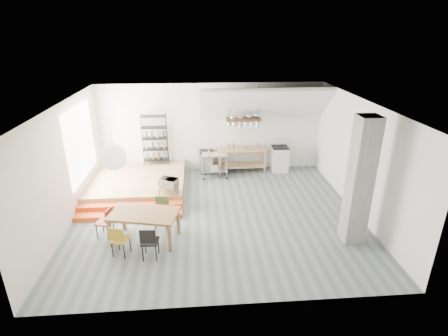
{
  "coord_description": "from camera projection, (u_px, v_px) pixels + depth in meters",
  "views": [
    {
      "loc": [
        -0.5,
        -8.75,
        5.02
      ],
      "look_at": [
        0.26,
        0.8,
        1.12
      ],
      "focal_mm": 28.0,
      "sensor_mm": 36.0,
      "label": 1
    }
  ],
  "objects": [
    {
      "name": "microwave",
      "position": [
        168.0,
        183.0,
        10.33
      ],
      "size": [
        0.62,
        0.54,
        0.29
      ],
      "primitive_type": "imported",
      "rotation": [
        0.0,
        0.0,
        -0.42
      ],
      "color": "beige",
      "rests_on": "microwave_shelf"
    },
    {
      "name": "floor",
      "position": [
        217.0,
        215.0,
        10.01
      ],
      "size": [
        8.0,
        8.0,
        0.0
      ],
      "primitive_type": "plane",
      "color": "#576265",
      "rests_on": "ground"
    },
    {
      "name": "slope_ceiling",
      "position": [
        264.0,
        104.0,
        11.86
      ],
      "size": [
        4.4,
        1.44,
        1.32
      ],
      "primitive_type": "cube",
      "rotation": [
        -0.73,
        0.0,
        0.0
      ],
      "color": "white",
      "rests_on": "wall_back"
    },
    {
      "name": "chair_black",
      "position": [
        149.0,
        240.0,
        7.93
      ],
      "size": [
        0.41,
        0.41,
        0.84
      ],
      "rotation": [
        0.0,
        0.0,
        3.07
      ],
      "color": "black",
      "rests_on": "ground"
    },
    {
      "name": "stove",
      "position": [
        279.0,
        158.0,
        12.92
      ],
      "size": [
        0.6,
        0.6,
        1.18
      ],
      "color": "white",
      "rests_on": "ground"
    },
    {
      "name": "ceiling",
      "position": [
        216.0,
        104.0,
        8.8
      ],
      "size": [
        8.0,
        7.0,
        0.02
      ],
      "primitive_type": "cube",
      "color": "white",
      "rests_on": "wall_back"
    },
    {
      "name": "platform",
      "position": [
        139.0,
        182.0,
        11.6
      ],
      "size": [
        3.0,
        3.0,
        0.4
      ],
      "primitive_type": "cube",
      "color": "#98734C",
      "rests_on": "ground"
    },
    {
      "name": "kitchen_counter",
      "position": [
        242.0,
        156.0,
        12.76
      ],
      "size": [
        1.8,
        0.6,
        0.91
      ],
      "color": "#98734C",
      "rests_on": "ground"
    },
    {
      "name": "concrete_column",
      "position": [
        360.0,
        182.0,
        8.26
      ],
      "size": [
        0.5,
        0.5,
        3.2
      ],
      "primitive_type": "cube",
      "color": "slate",
      "rests_on": "ground"
    },
    {
      "name": "dining_table",
      "position": [
        144.0,
        216.0,
        8.58
      ],
      "size": [
        1.81,
        1.26,
        0.78
      ],
      "rotation": [
        0.0,
        0.0,
        -0.22
      ],
      "color": "brown",
      "rests_on": "ground"
    },
    {
      "name": "wire_shelving",
      "position": [
        155.0,
        139.0,
        12.32
      ],
      "size": [
        0.88,
        0.38,
        1.8
      ],
      "color": "black",
      "rests_on": "platform"
    },
    {
      "name": "wall_left",
      "position": [
        64.0,
        167.0,
        9.11
      ],
      "size": [
        0.04,
        7.0,
        3.2
      ],
      "primitive_type": "cube",
      "color": "silver",
      "rests_on": "ground"
    },
    {
      "name": "chair_red",
      "position": [
        106.0,
        220.0,
        8.79
      ],
      "size": [
        0.46,
        0.46,
        0.82
      ],
      "rotation": [
        0.0,
        0.0,
        -1.85
      ],
      "color": "#9D2916",
      "rests_on": "ground"
    },
    {
      "name": "chair_olive",
      "position": [
        162.0,
        209.0,
        9.3
      ],
      "size": [
        0.42,
        0.42,
        0.82
      ],
      "rotation": [
        0.0,
        0.0,
        -0.13
      ],
      "color": "#5C6B32",
      "rests_on": "ground"
    },
    {
      "name": "paper_lantern",
      "position": [
        114.0,
        157.0,
        8.09
      ],
      "size": [
        0.6,
        0.6,
        0.6
      ],
      "primitive_type": "sphere",
      "color": "white",
      "rests_on": "ceiling"
    },
    {
      "name": "window_pane",
      "position": [
        81.0,
        142.0,
        10.42
      ],
      "size": [
        0.02,
        2.5,
        2.2
      ],
      "primitive_type": "cube",
      "color": "white",
      "rests_on": "wall_left"
    },
    {
      "name": "mini_fridge",
      "position": [
        206.0,
        162.0,
        12.79
      ],
      "size": [
        0.48,
        0.48,
        0.82
      ],
      "primitive_type": "cube",
      "color": "black",
      "rests_on": "ground"
    },
    {
      "name": "bowl",
      "position": [
        246.0,
        148.0,
        12.61
      ],
      "size": [
        0.21,
        0.21,
        0.05
      ],
      "primitive_type": "imported",
      "rotation": [
        0.0,
        0.0,
        0.07
      ],
      "color": "silver",
      "rests_on": "kitchen_counter"
    },
    {
      "name": "wall_back",
      "position": [
        211.0,
        128.0,
        12.64
      ],
      "size": [
        8.0,
        0.04,
        3.2
      ],
      "primitive_type": "cube",
      "color": "silver",
      "rests_on": "ground"
    },
    {
      "name": "chair_mustard",
      "position": [
        119.0,
        238.0,
        8.03
      ],
      "size": [
        0.47,
        0.47,
        0.82
      ],
      "rotation": [
        0.0,
        0.0,
        2.85
      ],
      "color": "#AB8A1D",
      "rests_on": "ground"
    },
    {
      "name": "pot_rack",
      "position": [
        244.0,
        121.0,
        12.05
      ],
      "size": [
        1.2,
        0.5,
        1.43
      ],
      "color": "#43281B",
      "rests_on": "ceiling"
    },
    {
      "name": "rolling_cart",
      "position": [
        215.0,
        162.0,
        12.29
      ],
      "size": [
        0.9,
        0.51,
        0.88
      ],
      "rotation": [
        0.0,
        0.0,
        0.01
      ],
      "color": "silver",
      "rests_on": "ground"
    },
    {
      "name": "wall_right",
      "position": [
        360.0,
        159.0,
        9.7
      ],
      "size": [
        0.04,
        7.0,
        3.2
      ],
      "primitive_type": "cube",
      "color": "silver",
      "rests_on": "ground"
    },
    {
      "name": "step_lower",
      "position": [
        129.0,
        215.0,
        9.85
      ],
      "size": [
        3.0,
        0.35,
        0.13
      ],
      "primitive_type": "cube",
      "color": "#E2511A",
      "rests_on": "ground"
    },
    {
      "name": "step_upper",
      "position": [
        131.0,
        207.0,
        10.15
      ],
      "size": [
        3.0,
        0.35,
        0.27
      ],
      "primitive_type": "cube",
      "color": "#E2511A",
      "rests_on": "ground"
    },
    {
      "name": "microwave_shelf",
      "position": [
        169.0,
        188.0,
        10.39
      ],
      "size": [
        0.6,
        0.4,
        0.16
      ],
      "color": "#98734C",
      "rests_on": "platform"
    }
  ]
}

